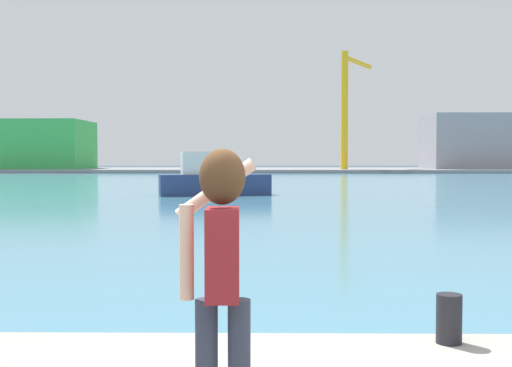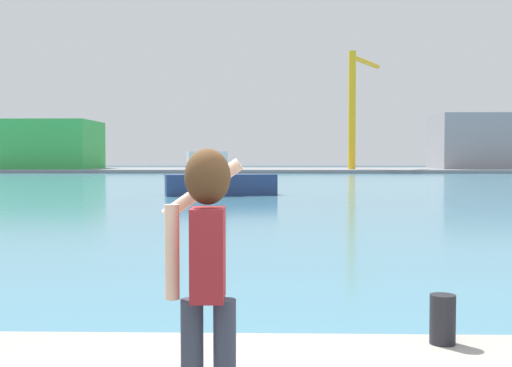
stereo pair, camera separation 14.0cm
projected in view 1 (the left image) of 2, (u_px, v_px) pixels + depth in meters
name	position (u px, v px, depth m)	size (l,w,h in m)	color
ground_plane	(268.00, 183.00, 54.29)	(220.00, 220.00, 0.00)	#334751
harbor_water	(268.00, 182.00, 56.29)	(140.00, 100.00, 0.02)	teal
far_shore_dock	(266.00, 170.00, 96.24)	(140.00, 20.00, 0.48)	gray
person_photographer	(221.00, 259.00, 4.01)	(0.53, 0.55, 1.74)	#2D3342
harbor_bollard	(449.00, 319.00, 5.97)	(0.23, 0.23, 0.45)	black
boat_moored	(212.00, 180.00, 37.37)	(6.47, 3.20, 2.46)	navy
warehouse_left	(39.00, 145.00, 95.74)	(14.07, 12.21, 6.94)	green
warehouse_right	(474.00, 142.00, 96.25)	(13.57, 10.59, 7.83)	gray
port_crane	(348.00, 98.00, 91.88)	(5.83, 10.68, 16.19)	yellow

